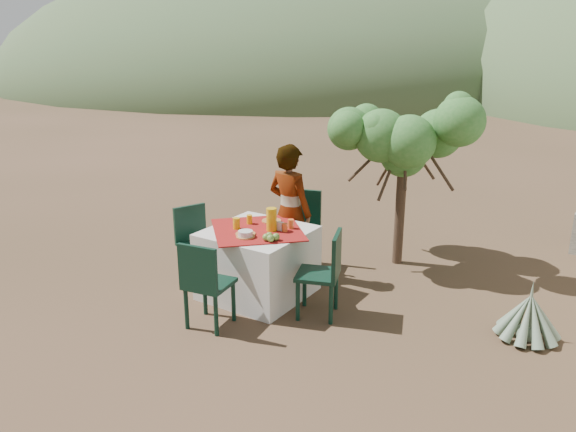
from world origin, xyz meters
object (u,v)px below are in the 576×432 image
object	(u,v)px
juice_pitcher	(272,219)
chair_near	(205,281)
person	(290,212)
chair_left	(195,239)
agave	(529,317)
table	(258,262)
shrub_tree	(410,147)
chair_far	(301,225)
chair_right	(325,270)

from	to	relation	value
juice_pitcher	chair_near	bearing A→B (deg)	-97.27
person	chair_left	bearing A→B (deg)	41.48
agave	chair_left	bearing A→B (deg)	-169.92
chair_left	table	bearing A→B (deg)	-66.91
table	shrub_tree	bearing A→B (deg)	60.80
shrub_tree	chair_left	bearing A→B (deg)	-136.39
table	chair_left	world-z (taller)	chair_left
chair_far	chair_right	distance (m)	1.36
table	juice_pitcher	bearing A→B (deg)	19.53
table	chair_far	size ratio (longest dim) A/B	1.37
chair_far	chair_right	size ratio (longest dim) A/B	1.06
chair_right	person	bearing A→B (deg)	-147.69
table	shrub_tree	size ratio (longest dim) A/B	0.69
chair_right	agave	size ratio (longest dim) A/B	1.39
agave	juice_pitcher	distance (m)	2.69
juice_pitcher	chair_left	bearing A→B (deg)	-175.71
chair_far	chair_right	xyz separation A→B (m)	(0.92, -1.01, -0.03)
chair_far	person	distance (m)	0.44
chair_left	shrub_tree	size ratio (longest dim) A/B	0.46
agave	shrub_tree	bearing A→B (deg)	145.95
chair_left	chair_right	bearing A→B (deg)	-69.00
chair_right	shrub_tree	size ratio (longest dim) A/B	0.48
chair_far	juice_pitcher	size ratio (longest dim) A/B	3.85
chair_near	juice_pitcher	distance (m)	1.04
chair_near	chair_right	bearing A→B (deg)	-143.05
table	agave	world-z (taller)	table
chair_left	shrub_tree	xyz separation A→B (m)	(1.88, 1.80, 1.00)
person	chair_far	bearing A→B (deg)	-74.43
chair_left	chair_right	size ratio (longest dim) A/B	0.96
chair_near	shrub_tree	world-z (taller)	shrub_tree
chair_left	person	distance (m)	1.16
chair_left	juice_pitcher	bearing A→B (deg)	-64.23
chair_far	juice_pitcher	distance (m)	1.01
chair_far	agave	xyz separation A→B (m)	(2.75, -0.36, -0.31)
shrub_tree	chair_near	bearing A→B (deg)	-109.78
chair_left	agave	world-z (taller)	chair_left
chair_near	agave	distance (m)	3.08
person	shrub_tree	size ratio (longest dim) A/B	0.85
table	chair_right	distance (m)	0.88
chair_left	chair_right	distance (m)	1.76
chair_far	chair_right	bearing A→B (deg)	-63.46
chair_near	agave	world-z (taller)	chair_near
chair_near	chair_far	bearing A→B (deg)	-96.49
person	agave	world-z (taller)	person
chair_near	juice_pitcher	xyz separation A→B (m)	(0.12, 0.96, 0.39)
table	shrub_tree	distance (m)	2.31
chair_left	agave	bearing A→B (deg)	-58.45
person	agave	xyz separation A→B (m)	(2.69, -0.01, -0.58)
shrub_tree	agave	distance (m)	2.42
chair_near	person	bearing A→B (deg)	-98.19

